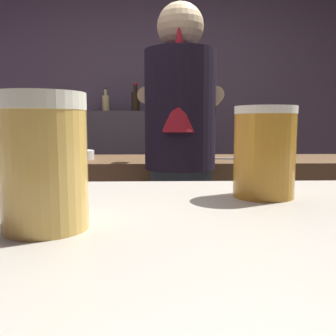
{
  "coord_description": "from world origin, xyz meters",
  "views": [
    {
      "loc": [
        0.04,
        -1.41,
        1.13
      ],
      "look_at": [
        0.06,
        -0.75,
        1.04
      ],
      "focal_mm": 38.81,
      "sensor_mm": 36.0,
      "label": 1
    }
  ],
  "objects_px": {
    "bartender": "(180,154)",
    "bottle_vinegar": "(106,103)",
    "knife_block": "(280,141)",
    "bottle_hot_sauce": "(136,101)",
    "pint_glass_near": "(44,162)",
    "chefs_knife": "(222,158)",
    "mixing_bowl": "(78,155)",
    "bottle_olive_oil": "(158,103)",
    "pint_glass_far": "(264,152)"
  },
  "relations": [
    {
      "from": "pint_glass_far",
      "to": "bottle_hot_sauce",
      "type": "xyz_separation_m",
      "value": [
        -0.34,
        2.82,
        0.25
      ]
    },
    {
      "from": "pint_glass_far",
      "to": "bottle_olive_oil",
      "type": "distance_m",
      "value": 2.87
    },
    {
      "from": "bottle_hot_sauce",
      "to": "pint_glass_near",
      "type": "bearing_deg",
      "value": -88.38
    },
    {
      "from": "knife_block",
      "to": "chefs_knife",
      "type": "relative_size",
      "value": 1.13
    },
    {
      "from": "mixing_bowl",
      "to": "pint_glass_far",
      "type": "height_order",
      "value": "pint_glass_far"
    },
    {
      "from": "bartender",
      "to": "pint_glass_far",
      "type": "relative_size",
      "value": 13.53
    },
    {
      "from": "knife_block",
      "to": "bottle_olive_oil",
      "type": "xyz_separation_m",
      "value": [
        -0.76,
        1.1,
        0.3
      ]
    },
    {
      "from": "pint_glass_near",
      "to": "bottle_vinegar",
      "type": "bearing_deg",
      "value": 96.76
    },
    {
      "from": "pint_glass_near",
      "to": "bottle_hot_sauce",
      "type": "bearing_deg",
      "value": 91.62
    },
    {
      "from": "bottle_vinegar",
      "to": "bottle_olive_oil",
      "type": "xyz_separation_m",
      "value": [
        0.48,
        -0.04,
        -0.0
      ]
    },
    {
      "from": "pint_glass_far",
      "to": "bottle_vinegar",
      "type": "relative_size",
      "value": 0.58
    },
    {
      "from": "bartender",
      "to": "bottle_olive_oil",
      "type": "bearing_deg",
      "value": 10.49
    },
    {
      "from": "knife_block",
      "to": "mixing_bowl",
      "type": "xyz_separation_m",
      "value": [
        -1.25,
        -0.09,
        -0.08
      ]
    },
    {
      "from": "chefs_knife",
      "to": "bartender",
      "type": "bearing_deg",
      "value": -111.55
    },
    {
      "from": "pint_glass_far",
      "to": "bottle_hot_sauce",
      "type": "height_order",
      "value": "bottle_hot_sauce"
    },
    {
      "from": "bartender",
      "to": "bottle_vinegar",
      "type": "bearing_deg",
      "value": 26.38
    },
    {
      "from": "mixing_bowl",
      "to": "bottle_vinegar",
      "type": "xyz_separation_m",
      "value": [
        0.0,
        1.23,
        0.38
      ]
    },
    {
      "from": "bottle_olive_oil",
      "to": "pint_glass_near",
      "type": "bearing_deg",
      "value": -92.25
    },
    {
      "from": "pint_glass_near",
      "to": "bartender",
      "type": "bearing_deg",
      "value": 81.19
    },
    {
      "from": "bottle_vinegar",
      "to": "bottle_hot_sauce",
      "type": "height_order",
      "value": "bottle_hot_sauce"
    },
    {
      "from": "pint_glass_near",
      "to": "bottle_hot_sauce",
      "type": "distance_m",
      "value": 2.98
    },
    {
      "from": "bartender",
      "to": "pint_glass_near",
      "type": "relative_size",
      "value": 13.0
    },
    {
      "from": "chefs_knife",
      "to": "bottle_olive_oil",
      "type": "bearing_deg",
      "value": 120.77
    },
    {
      "from": "chefs_knife",
      "to": "bottle_vinegar",
      "type": "relative_size",
      "value": 1.12
    },
    {
      "from": "mixing_bowl",
      "to": "bottle_hot_sauce",
      "type": "xyz_separation_m",
      "value": [
        0.28,
        1.14,
        0.39
      ]
    },
    {
      "from": "pint_glass_near",
      "to": "bottle_olive_oil",
      "type": "distance_m",
      "value": 3.02
    },
    {
      "from": "bartender",
      "to": "pint_glass_far",
      "type": "bearing_deg",
      "value": -171.42
    },
    {
      "from": "knife_block",
      "to": "bottle_olive_oil",
      "type": "height_order",
      "value": "bottle_olive_oil"
    },
    {
      "from": "knife_block",
      "to": "bartender",
      "type": "bearing_deg",
      "value": -142.98
    },
    {
      "from": "mixing_bowl",
      "to": "pint_glass_near",
      "type": "distance_m",
      "value": 1.86
    },
    {
      "from": "bartender",
      "to": "pint_glass_far",
      "type": "height_order",
      "value": "bartender"
    },
    {
      "from": "mixing_bowl",
      "to": "pint_glass_near",
      "type": "relative_size",
      "value": 1.5
    },
    {
      "from": "pint_glass_near",
      "to": "bottle_olive_oil",
      "type": "height_order",
      "value": "bottle_olive_oil"
    },
    {
      "from": "bottle_vinegar",
      "to": "pint_glass_near",
      "type": "bearing_deg",
      "value": -83.24
    },
    {
      "from": "mixing_bowl",
      "to": "pint_glass_far",
      "type": "distance_m",
      "value": 1.79
    },
    {
      "from": "knife_block",
      "to": "pint_glass_far",
      "type": "relative_size",
      "value": 2.18
    },
    {
      "from": "bartender",
      "to": "mixing_bowl",
      "type": "xyz_separation_m",
      "value": [
        -0.58,
        0.41,
        -0.04
      ]
    },
    {
      "from": "mixing_bowl",
      "to": "knife_block",
      "type": "bearing_deg",
      "value": 3.98
    },
    {
      "from": "knife_block",
      "to": "mixing_bowl",
      "type": "height_order",
      "value": "knife_block"
    },
    {
      "from": "knife_block",
      "to": "chefs_knife",
      "type": "height_order",
      "value": "knife_block"
    },
    {
      "from": "bottle_vinegar",
      "to": "chefs_knife",
      "type": "bearing_deg",
      "value": -55.14
    },
    {
      "from": "bottle_hot_sauce",
      "to": "bottle_olive_oil",
      "type": "bearing_deg",
      "value": 12.62
    },
    {
      "from": "pint_glass_near",
      "to": "bottle_olive_oil",
      "type": "xyz_separation_m",
      "value": [
        0.12,
        3.01,
        0.23
      ]
    },
    {
      "from": "knife_block",
      "to": "bottle_vinegar",
      "type": "distance_m",
      "value": 1.71
    },
    {
      "from": "bottle_vinegar",
      "to": "pint_glass_far",
      "type": "bearing_deg",
      "value": -78.0
    },
    {
      "from": "bottle_vinegar",
      "to": "bottle_olive_oil",
      "type": "bearing_deg",
      "value": -4.9
    },
    {
      "from": "mixing_bowl",
      "to": "chefs_knife",
      "type": "bearing_deg",
      "value": -0.5
    },
    {
      "from": "chefs_knife",
      "to": "pint_glass_near",
      "type": "xyz_separation_m",
      "value": [
        -0.5,
        -1.82,
        0.17
      ]
    },
    {
      "from": "bartender",
      "to": "pint_glass_near",
      "type": "height_order",
      "value": "bartender"
    },
    {
      "from": "mixing_bowl",
      "to": "bottle_hot_sauce",
      "type": "height_order",
      "value": "bottle_hot_sauce"
    }
  ]
}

